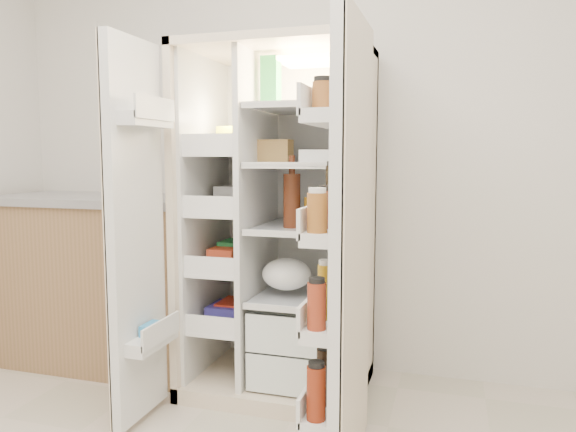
% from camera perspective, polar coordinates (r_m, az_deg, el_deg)
% --- Properties ---
extents(wall_back, '(4.00, 0.02, 2.70)m').
position_cam_1_polar(wall_back, '(3.17, 4.24, 8.22)').
color(wall_back, silver).
rests_on(wall_back, floor).
extents(refrigerator, '(0.92, 0.70, 1.80)m').
position_cam_1_polar(refrigerator, '(2.91, -0.38, -3.55)').
color(refrigerator, beige).
rests_on(refrigerator, floor).
extents(freezer_door, '(0.15, 0.40, 1.72)m').
position_cam_1_polar(freezer_door, '(2.56, -15.56, -1.82)').
color(freezer_door, silver).
rests_on(freezer_door, floor).
extents(fridge_door, '(0.17, 0.58, 1.72)m').
position_cam_1_polar(fridge_door, '(2.11, 6.10, -3.78)').
color(fridge_door, silver).
rests_on(fridge_door, floor).
extents(kitchen_counter, '(1.39, 0.74, 1.01)m').
position_cam_1_polar(kitchen_counter, '(3.49, -17.48, -6.19)').
color(kitchen_counter, '#8C6746').
rests_on(kitchen_counter, floor).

